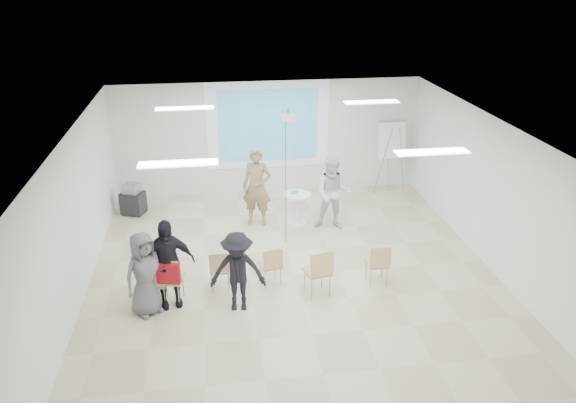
{
  "coord_description": "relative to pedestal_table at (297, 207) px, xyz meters",
  "views": [
    {
      "loc": [
        -1.49,
        -9.65,
        5.77
      ],
      "look_at": [
        0.0,
        0.8,
        1.25
      ],
      "focal_mm": 35.0,
      "sensor_mm": 36.0,
      "label": 1
    }
  ],
  "objects": [
    {
      "name": "av_cart",
      "position": [
        -3.92,
        1.15,
        -0.08
      ],
      "size": [
        0.65,
        0.59,
        0.8
      ],
      "rotation": [
        0.0,
        0.0,
        -0.37
      ],
      "color": "black",
      "rests_on": "floor"
    },
    {
      "name": "chair_left_mid",
      "position": [
        -2.82,
        -3.03,
        0.12
      ],
      "size": [
        0.53,
        0.56,
        0.95
      ],
      "rotation": [
        0.0,
        0.0,
        -0.2
      ],
      "color": "tan",
      "rests_on": "floor"
    },
    {
      "name": "projection_image",
      "position": [
        -0.44,
        2.16,
        1.41
      ],
      "size": [
        2.6,
        0.01,
        1.9
      ],
      "primitive_type": "cube",
      "color": "teal",
      "rests_on": "wall_back"
    },
    {
      "name": "controller_left",
      "position": [
        -0.75,
        0.41,
        0.96
      ],
      "size": [
        0.07,
        0.12,
        0.04
      ],
      "primitive_type": "cube",
      "rotation": [
        0.0,
        0.0,
        -0.34
      ],
      "color": "silver",
      "rests_on": "player_left"
    },
    {
      "name": "ceiling",
      "position": [
        -0.44,
        -2.31,
        2.61
      ],
      "size": [
        8.0,
        9.0,
        0.1
      ],
      "primitive_type": "cube",
      "color": "white",
      "rests_on": "wall_back"
    },
    {
      "name": "chair_right_inner",
      "position": [
        -0.09,
        -3.15,
        0.12
      ],
      "size": [
        0.54,
        0.56,
        0.95
      ],
      "rotation": [
        0.0,
        0.0,
        0.21
      ],
      "color": "tan",
      "rests_on": "floor"
    },
    {
      "name": "pedestal_table",
      "position": [
        0.0,
        0.0,
        0.0
      ],
      "size": [
        0.82,
        0.82,
        0.8
      ],
      "rotation": [
        0.0,
        0.0,
        -0.32
      ],
      "color": "white",
      "rests_on": "floor"
    },
    {
      "name": "wall_back",
      "position": [
        -0.44,
        2.24,
        1.06
      ],
      "size": [
        8.0,
        0.1,
        3.0
      ],
      "primitive_type": "cube",
      "color": "silver",
      "rests_on": "floor"
    },
    {
      "name": "fluor_panel_nw",
      "position": [
        -2.44,
        -0.31,
        2.53
      ],
      "size": [
        1.2,
        0.3,
        0.02
      ],
      "primitive_type": "cube",
      "color": "white",
      "rests_on": "ceiling"
    },
    {
      "name": "player_right",
      "position": [
        0.78,
        -0.31,
        0.53
      ],
      "size": [
        1.11,
        0.98,
        1.94
      ],
      "primitive_type": "imported",
      "rotation": [
        0.0,
        0.0,
        -0.28
      ],
      "color": "white",
      "rests_on": "floor"
    },
    {
      "name": "chair_left_inner",
      "position": [
        -1.9,
        -2.68,
        0.04
      ],
      "size": [
        0.39,
        0.42,
        0.81
      ],
      "rotation": [
        0.0,
        0.0,
        0.02
      ],
      "color": "tan",
      "rests_on": "floor"
    },
    {
      "name": "ceiling_projector",
      "position": [
        -0.34,
        -0.82,
        2.25
      ],
      "size": [
        0.3,
        0.25,
        3.0
      ],
      "color": "white",
      "rests_on": "ceiling"
    },
    {
      "name": "projection_halo",
      "position": [
        -0.44,
        2.17,
        1.41
      ],
      "size": [
        3.2,
        0.01,
        2.3
      ],
      "primitive_type": "cube",
      "color": "silver",
      "rests_on": "wall_back"
    },
    {
      "name": "chair_far_left",
      "position": [
        -3.07,
        -3.02,
        0.04
      ],
      "size": [
        0.4,
        0.43,
        0.81
      ],
      "rotation": [
        0.0,
        0.0,
        -0.06
      ],
      "color": "tan",
      "rests_on": "floor"
    },
    {
      "name": "chair_right_far",
      "position": [
        1.1,
        -2.93,
        0.06
      ],
      "size": [
        0.4,
        0.43,
        0.86
      ],
      "rotation": [
        0.0,
        0.0,
        0.01
      ],
      "color": "tan",
      "rests_on": "floor"
    },
    {
      "name": "wall_left",
      "position": [
        -4.49,
        -2.31,
        1.06
      ],
      "size": [
        0.1,
        9.0,
        3.0
      ],
      "primitive_type": "cube",
      "color": "silver",
      "rests_on": "floor"
    },
    {
      "name": "laptop",
      "position": [
        -1.91,
        -2.58,
        -0.01
      ],
      "size": [
        0.3,
        0.22,
        0.02
      ],
      "primitive_type": "imported",
      "rotation": [
        0.0,
        0.0,
        3.17
      ],
      "color": "black",
      "rests_on": "chair_left_inner"
    },
    {
      "name": "wall_right",
      "position": [
        3.61,
        -2.31,
        1.06
      ],
      "size": [
        0.1,
        9.0,
        3.0
      ],
      "primitive_type": "cube",
      "color": "silver",
      "rests_on": "floor"
    },
    {
      "name": "audience_left",
      "position": [
        -2.83,
        -3.05,
        0.53
      ],
      "size": [
        1.24,
        0.88,
        1.94
      ],
      "primitive_type": "imported",
      "rotation": [
        0.0,
        0.0,
        0.19
      ],
      "color": "black",
      "rests_on": "floor"
    },
    {
      "name": "controller_right",
      "position": [
        0.6,
        -0.06,
        0.87
      ],
      "size": [
        0.08,
        0.13,
        0.04
      ],
      "primitive_type": "cube",
      "rotation": [
        0.0,
        0.0,
        -0.28
      ],
      "color": "white",
      "rests_on": "player_right"
    },
    {
      "name": "red_jacket",
      "position": [
        -2.8,
        -3.17,
        0.28
      ],
      "size": [
        0.43,
        0.18,
        0.4
      ],
      "primitive_type": "cube",
      "rotation": [
        0.0,
        0.0,
        -0.2
      ],
      "color": "#A5141E",
      "rests_on": "chair_left_mid"
    },
    {
      "name": "floor",
      "position": [
        -0.44,
        -2.31,
        -0.49
      ],
      "size": [
        8.0,
        9.0,
        0.1
      ],
      "primitive_type": "cube",
      "color": "beige",
      "rests_on": "ground"
    },
    {
      "name": "fluor_panel_se",
      "position": [
        1.56,
        -3.81,
        2.53
      ],
      "size": [
        1.2,
        0.3,
        0.02
      ],
      "primitive_type": "cube",
      "color": "white",
      "rests_on": "ceiling"
    },
    {
      "name": "player_left",
      "position": [
        -0.93,
        0.16,
        0.62
      ],
      "size": [
        0.91,
        0.75,
        2.14
      ],
      "primitive_type": "imported",
      "rotation": [
        0.0,
        0.0,
        -0.34
      ],
      "color": "#907B58",
      "rests_on": "floor"
    },
    {
      "name": "fluor_panel_ne",
      "position": [
        1.56,
        -0.31,
        2.53
      ],
      "size": [
        1.2,
        0.3,
        0.02
      ],
      "primitive_type": "cube",
      "color": "white",
      "rests_on": "ceiling"
    },
    {
      "name": "fluor_panel_sw",
      "position": [
        -2.44,
        -3.81,
        2.53
      ],
      "size": [
        1.2,
        0.3,
        0.02
      ],
      "primitive_type": "cube",
      "color": "white",
      "rests_on": "ceiling"
    },
    {
      "name": "chair_center",
      "position": [
        -0.92,
        -2.66,
        0.04
      ],
      "size": [
        0.46,
        0.49,
        0.81
      ],
      "rotation": [
        0.0,
        0.0,
        0.23
      ],
      "color": "tan",
      "rests_on": "floor"
    },
    {
      "name": "flipchart_easel",
      "position": [
        2.76,
        1.63,
        1.04
      ],
      "size": [
        0.87,
        0.66,
        2.01
      ],
      "rotation": [
        0.0,
        0.0,
        0.04
      ],
      "color": "gray",
      "rests_on": "floor"
    },
    {
      "name": "audience_mid",
      "position": [
        -1.59,
        -3.35,
        0.41
      ],
      "size": [
        1.16,
        0.71,
        1.71
      ],
      "primitive_type": "imported",
      "rotation": [
        0.0,
        0.0,
        -0.1
      ],
      "color": "black",
      "rests_on": "floor"
    },
    {
      "name": "audience_outer",
      "position": [
        -3.2,
        -3.24,
        0.43
      ],
      "size": [
        1.02,
        0.95,
        1.75
      ],
      "primitive_type": "imported",
      "rotation": [
        0.0,
        0.0,
        0.61
      ],
      "color": "slate",
      "rests_on": "floor"
    }
  ]
}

